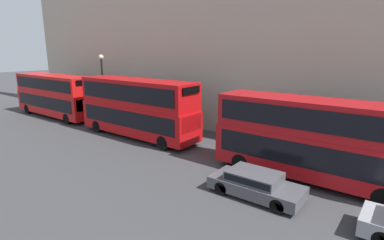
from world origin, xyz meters
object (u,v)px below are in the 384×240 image
bus_leading (313,137)px  bus_third_in_queue (55,94)px  car_hatchback (255,183)px  pedestrian (96,110)px  bus_second_in_queue (137,106)px

bus_leading → bus_third_in_queue: size_ratio=0.93×
car_hatchback → pedestrian: size_ratio=2.46×
car_hatchback → pedestrian: bearing=74.6°
bus_leading → bus_third_in_queue: (-0.00, 25.17, -0.03)m
bus_leading → bus_second_in_queue: bearing=90.0°
bus_leading → car_hatchback: (-3.40, 1.47, -1.72)m
bus_third_in_queue → pedestrian: bus_third_in_queue is taller
car_hatchback → bus_second_in_queue: bearing=73.7°
car_hatchback → bus_third_in_queue: bearing=81.8°
bus_second_in_queue → pedestrian: 8.92m
bus_second_in_queue → bus_third_in_queue: size_ratio=0.97×
bus_third_in_queue → car_hatchback: (-3.40, -23.71, -1.69)m
bus_third_in_queue → car_hatchback: bus_third_in_queue is taller
bus_second_in_queue → car_hatchback: size_ratio=2.46×
bus_second_in_queue → car_hatchback: (-3.40, -11.61, -1.83)m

